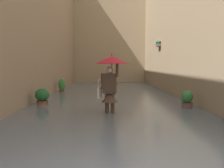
# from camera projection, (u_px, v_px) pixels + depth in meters

# --- Properties ---
(ground_plane) EXTENTS (60.00, 60.00, 0.00)m
(ground_plane) POSITION_uv_depth(u_px,v_px,m) (111.00, 100.00, 12.81)
(ground_plane) COLOR slate
(flood_water) EXTENTS (6.79, 25.92, 0.20)m
(flood_water) POSITION_uv_depth(u_px,v_px,m) (111.00, 98.00, 12.80)
(flood_water) COLOR slate
(flood_water) RESTS_ON ground_plane
(building_facade_far) EXTENTS (9.59, 1.80, 11.63)m
(building_facade_far) POSITION_uv_depth(u_px,v_px,m) (110.00, 17.00, 23.23)
(building_facade_far) COLOR tan
(building_facade_far) RESTS_ON ground_plane
(person_wading) EXTENTS (1.05, 1.05, 1.99)m
(person_wading) POSITION_uv_depth(u_px,v_px,m) (111.00, 73.00, 8.04)
(person_wading) COLOR #4C4233
(person_wading) RESTS_ON ground_plane
(potted_plant_near_left) EXTENTS (0.39, 0.39, 0.80)m
(potted_plant_near_left) POSITION_uv_depth(u_px,v_px,m) (187.00, 101.00, 9.14)
(potted_plant_near_left) COLOR brown
(potted_plant_near_left) RESTS_ON ground_plane
(potted_plant_far_right) EXTENTS (0.52, 0.52, 0.79)m
(potted_plant_far_right) POSITION_uv_depth(u_px,v_px,m) (42.00, 98.00, 9.87)
(potted_plant_far_right) COLOR brown
(potted_plant_far_right) RESTS_ON ground_plane
(potted_plant_near_right) EXTENTS (0.36, 0.36, 0.94)m
(potted_plant_near_right) POSITION_uv_depth(u_px,v_px,m) (62.00, 87.00, 14.40)
(potted_plant_near_right) COLOR #9E563D
(potted_plant_near_right) RESTS_ON ground_plane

